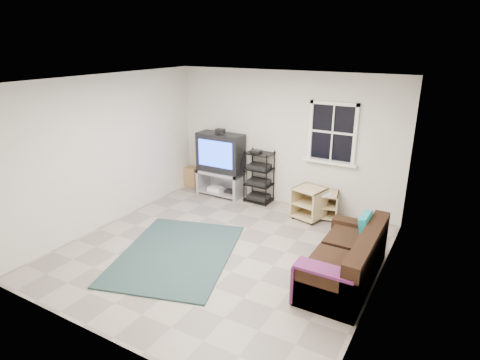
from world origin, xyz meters
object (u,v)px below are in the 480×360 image
Objects in this scene: tv_unit at (221,159)px; side_table_left at (310,202)px; side_table_right at (325,203)px; av_rack at (259,180)px; sofa at (346,262)px.

side_table_left is at bearing -5.16° from tv_unit.
side_table_left is at bearing -142.70° from side_table_right.
tv_unit is 1.34× the size of av_rack.
av_rack reaches higher than sofa.
side_table_right is (2.28, -0.01, -0.50)m from tv_unit.
side_table_left is 1.14× the size of side_table_right.
side_table_left is 0.34× the size of sofa.
side_table_right is at bearing -2.58° from av_rack.
sofa is (3.20, -1.89, -0.49)m from tv_unit.
av_rack is at bearing 177.42° from side_table_right.
tv_unit is 2.36× the size of side_table_left.
av_rack is 1.76× the size of side_table_left.
sofa reaches higher than side_table_left.
tv_unit is 3.75m from sofa.
av_rack is 1.22m from side_table_left.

